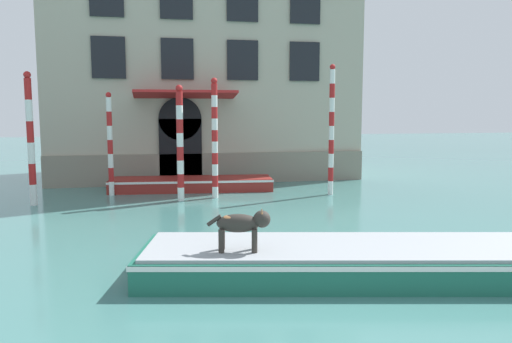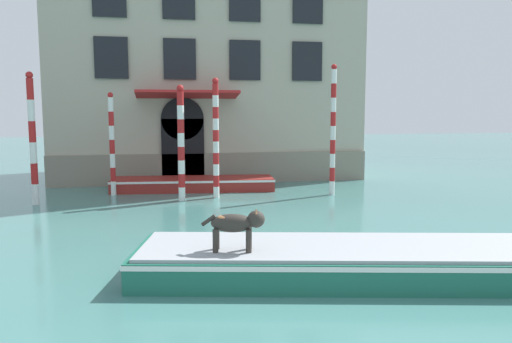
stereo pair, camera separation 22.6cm
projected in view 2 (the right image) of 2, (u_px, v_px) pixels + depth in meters
palazzo_left at (206, 12)px, 22.75m from camera, size 13.18×7.40×15.02m
boat_foreground at (342, 260)px, 8.96m from camera, size 7.68×3.52×0.58m
dog_on_deck at (237, 224)px, 8.51m from camera, size 1.08×0.46×0.73m
boat_moored_near_palazzo at (193, 184)px, 18.92m from camera, size 6.17×2.12×0.47m
mooring_pole_0 at (112, 144)px, 17.60m from camera, size 0.19×0.19×3.64m
mooring_pole_1 at (33, 138)px, 15.73m from camera, size 0.22×0.22×4.20m
mooring_pole_2 at (216, 138)px, 17.02m from camera, size 0.22×0.22×4.10m
mooring_pole_3 at (333, 130)px, 17.60m from camera, size 0.19×0.19×4.61m
mooring_pole_4 at (181, 143)px, 16.49m from camera, size 0.23×0.23×3.83m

